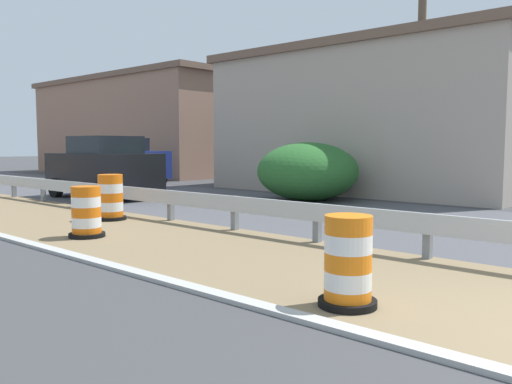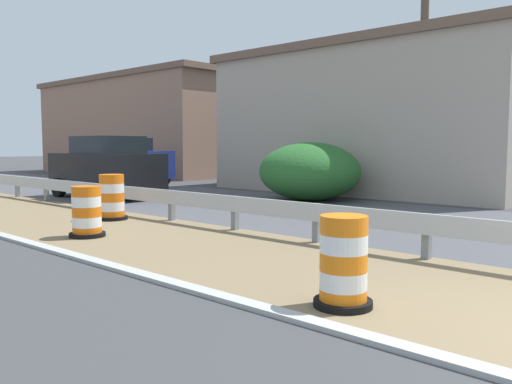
{
  "view_description": "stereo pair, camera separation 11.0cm",
  "coord_description": "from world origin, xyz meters",
  "px_view_note": "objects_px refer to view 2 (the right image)",
  "views": [
    {
      "loc": [
        -5.4,
        -0.47,
        1.74
      ],
      "look_at": [
        2.26,
        6.34,
        0.82
      ],
      "focal_mm": 36.8,
      "sensor_mm": 36.0,
      "label": 1
    },
    {
      "loc": [
        -5.33,
        -0.55,
        1.74
      ],
      "look_at": [
        2.26,
        6.34,
        0.82
      ],
      "focal_mm": 36.8,
      "sensor_mm": 36.0,
      "label": 2
    }
  ],
  "objects_px": {
    "traffic_barrel_mid": "(112,199)",
    "utility_pole_near": "(424,45)",
    "car_mid_far_lane": "(125,161)",
    "car_lead_near_lane": "(106,167)",
    "traffic_barrel_nearest": "(343,266)",
    "traffic_barrel_close": "(87,214)"
  },
  "relations": [
    {
      "from": "traffic_barrel_close",
      "to": "car_mid_far_lane",
      "type": "bearing_deg",
      "value": 53.16
    },
    {
      "from": "traffic_barrel_close",
      "to": "traffic_barrel_mid",
      "type": "xyz_separation_m",
      "value": [
        1.6,
        1.66,
        0.05
      ]
    },
    {
      "from": "car_mid_far_lane",
      "to": "traffic_barrel_mid",
      "type": "bearing_deg",
      "value": -36.57
    },
    {
      "from": "car_lead_near_lane",
      "to": "traffic_barrel_nearest",
      "type": "bearing_deg",
      "value": 158.73
    },
    {
      "from": "traffic_barrel_close",
      "to": "car_lead_near_lane",
      "type": "relative_size",
      "value": 0.23
    },
    {
      "from": "utility_pole_near",
      "to": "traffic_barrel_mid",
      "type": "bearing_deg",
      "value": 156.21
    },
    {
      "from": "car_lead_near_lane",
      "to": "car_mid_far_lane",
      "type": "relative_size",
      "value": 0.93
    },
    {
      "from": "car_mid_far_lane",
      "to": "car_lead_near_lane",
      "type": "bearing_deg",
      "value": -40.9
    },
    {
      "from": "traffic_barrel_nearest",
      "to": "car_mid_far_lane",
      "type": "distance_m",
      "value": 18.78
    },
    {
      "from": "car_mid_far_lane",
      "to": "utility_pole_near",
      "type": "relative_size",
      "value": 0.49
    },
    {
      "from": "traffic_barrel_nearest",
      "to": "traffic_barrel_close",
      "type": "relative_size",
      "value": 1.03
    },
    {
      "from": "car_lead_near_lane",
      "to": "car_mid_far_lane",
      "type": "distance_m",
      "value": 5.85
    },
    {
      "from": "traffic_barrel_nearest",
      "to": "car_mid_far_lane",
      "type": "xyz_separation_m",
      "value": [
        8.48,
        16.75,
        0.58
      ]
    },
    {
      "from": "traffic_barrel_nearest",
      "to": "traffic_barrel_close",
      "type": "height_order",
      "value": "traffic_barrel_nearest"
    },
    {
      "from": "traffic_barrel_nearest",
      "to": "car_mid_far_lane",
      "type": "relative_size",
      "value": 0.22
    },
    {
      "from": "traffic_barrel_close",
      "to": "utility_pole_near",
      "type": "height_order",
      "value": "utility_pole_near"
    },
    {
      "from": "traffic_barrel_mid",
      "to": "car_mid_far_lane",
      "type": "distance_m",
      "value": 11.18
    },
    {
      "from": "traffic_barrel_nearest",
      "to": "car_lead_near_lane",
      "type": "xyz_separation_m",
      "value": [
        4.74,
        12.25,
        0.57
      ]
    },
    {
      "from": "traffic_barrel_mid",
      "to": "car_lead_near_lane",
      "type": "xyz_separation_m",
      "value": [
        2.72,
        4.6,
        0.54
      ]
    },
    {
      "from": "traffic_barrel_nearest",
      "to": "car_mid_far_lane",
      "type": "bearing_deg",
      "value": 63.15
    },
    {
      "from": "traffic_barrel_mid",
      "to": "utility_pole_near",
      "type": "bearing_deg",
      "value": -23.79
    },
    {
      "from": "traffic_barrel_nearest",
      "to": "traffic_barrel_close",
      "type": "distance_m",
      "value": 6.01
    }
  ]
}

